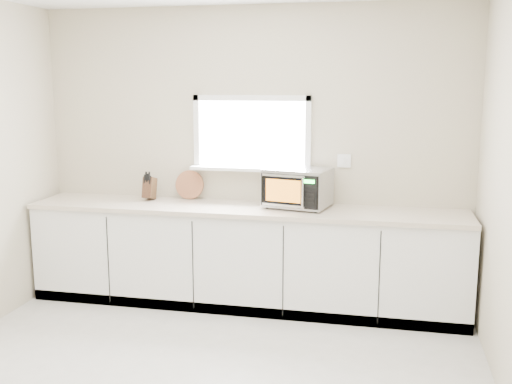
# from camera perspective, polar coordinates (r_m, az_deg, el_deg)

# --- Properties ---
(back_wall) EXTENTS (4.00, 0.17, 2.70)m
(back_wall) POSITION_cam_1_polar(r_m,az_deg,el_deg) (5.57, -0.37, 3.68)
(back_wall) COLOR #BCAD95
(back_wall) RESTS_ON ground
(cabinets) EXTENTS (3.92, 0.60, 0.88)m
(cabinets) POSITION_cam_1_polar(r_m,az_deg,el_deg) (5.47, -1.04, -6.33)
(cabinets) COLOR white
(cabinets) RESTS_ON ground
(countertop) EXTENTS (3.92, 0.64, 0.04)m
(countertop) POSITION_cam_1_polar(r_m,az_deg,el_deg) (5.35, -1.08, -1.64)
(countertop) COLOR beige
(countertop) RESTS_ON cabinets
(microwave) EXTENTS (0.62, 0.53, 0.35)m
(microwave) POSITION_cam_1_polar(r_m,az_deg,el_deg) (5.31, 3.99, 0.49)
(microwave) COLOR black
(microwave) RESTS_ON countertop
(knife_block) EXTENTS (0.09, 0.19, 0.28)m
(knife_block) POSITION_cam_1_polar(r_m,az_deg,el_deg) (5.72, -10.11, 0.42)
(knife_block) COLOR #472E19
(knife_block) RESTS_ON countertop
(cutting_board) EXTENTS (0.27, 0.07, 0.27)m
(cutting_board) POSITION_cam_1_polar(r_m,az_deg,el_deg) (5.71, -6.35, 0.69)
(cutting_board) COLOR #9F5F3D
(cutting_board) RESTS_ON countertop
(coffee_grinder) EXTENTS (0.17, 0.17, 0.23)m
(coffee_grinder) POSITION_cam_1_polar(r_m,az_deg,el_deg) (5.39, 2.39, -0.10)
(coffee_grinder) COLOR #AAACB1
(coffee_grinder) RESTS_ON countertop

